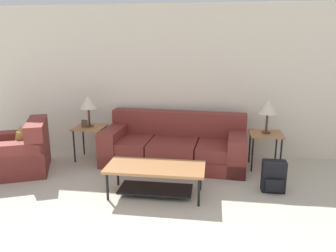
{
  "coord_description": "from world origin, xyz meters",
  "views": [
    {
      "loc": [
        0.51,
        -1.31,
        1.97
      ],
      "look_at": [
        -0.13,
        3.21,
        0.8
      ],
      "focal_mm": 35.0,
      "sensor_mm": 36.0,
      "label": 1
    }
  ],
  "objects_px": {
    "side_table_left": "(90,130)",
    "armchair": "(16,154)",
    "couch": "(175,146)",
    "table_lamp_right": "(268,108)",
    "coffee_table": "(155,173)",
    "table_lamp_left": "(88,103)",
    "side_table_right": "(266,137)",
    "backpack": "(274,177)"
  },
  "relations": [
    {
      "from": "armchair",
      "to": "side_table_left",
      "type": "distance_m",
      "value": 1.2
    },
    {
      "from": "coffee_table",
      "to": "side_table_left",
      "type": "bearing_deg",
      "value": 138.02
    },
    {
      "from": "couch",
      "to": "table_lamp_left",
      "type": "height_order",
      "value": "table_lamp_left"
    },
    {
      "from": "side_table_left",
      "to": "side_table_right",
      "type": "xyz_separation_m",
      "value": [
        2.91,
        0.0,
        0.0
      ]
    },
    {
      "from": "couch",
      "to": "armchair",
      "type": "bearing_deg",
      "value": -163.48
    },
    {
      "from": "coffee_table",
      "to": "table_lamp_left",
      "type": "relative_size",
      "value": 2.42
    },
    {
      "from": "coffee_table",
      "to": "side_table_left",
      "type": "relative_size",
      "value": 2.21
    },
    {
      "from": "couch",
      "to": "table_lamp_left",
      "type": "bearing_deg",
      "value": -179.78
    },
    {
      "from": "side_table_left",
      "to": "armchair",
      "type": "bearing_deg",
      "value": -143.05
    },
    {
      "from": "couch",
      "to": "table_lamp_right",
      "type": "height_order",
      "value": "table_lamp_right"
    },
    {
      "from": "coffee_table",
      "to": "side_table_left",
      "type": "height_order",
      "value": "side_table_left"
    },
    {
      "from": "couch",
      "to": "side_table_left",
      "type": "height_order",
      "value": "couch"
    },
    {
      "from": "table_lamp_left",
      "to": "backpack",
      "type": "height_order",
      "value": "table_lamp_left"
    },
    {
      "from": "table_lamp_left",
      "to": "table_lamp_right",
      "type": "relative_size",
      "value": 1.0
    },
    {
      "from": "coffee_table",
      "to": "armchair",
      "type": "bearing_deg",
      "value": 167.46
    },
    {
      "from": "side_table_left",
      "to": "side_table_right",
      "type": "bearing_deg",
      "value": 0.0
    },
    {
      "from": "couch",
      "to": "table_lamp_right",
      "type": "distance_m",
      "value": 1.61
    },
    {
      "from": "table_lamp_right",
      "to": "backpack",
      "type": "xyz_separation_m",
      "value": [
        -0.0,
        -0.89,
        -0.78
      ]
    },
    {
      "from": "backpack",
      "to": "side_table_left",
      "type": "bearing_deg",
      "value": 163.0
    },
    {
      "from": "armchair",
      "to": "backpack",
      "type": "distance_m",
      "value": 3.85
    },
    {
      "from": "side_table_right",
      "to": "backpack",
      "type": "height_order",
      "value": "side_table_right"
    },
    {
      "from": "armchair",
      "to": "side_table_right",
      "type": "relative_size",
      "value": 2.25
    },
    {
      "from": "table_lamp_left",
      "to": "table_lamp_right",
      "type": "distance_m",
      "value": 2.91
    },
    {
      "from": "couch",
      "to": "table_lamp_right",
      "type": "xyz_separation_m",
      "value": [
        1.45,
        -0.01,
        0.7
      ]
    },
    {
      "from": "coffee_table",
      "to": "table_lamp_left",
      "type": "bearing_deg",
      "value": 138.02
    },
    {
      "from": "side_table_left",
      "to": "table_lamp_right",
      "type": "height_order",
      "value": "table_lamp_right"
    },
    {
      "from": "coffee_table",
      "to": "side_table_right",
      "type": "xyz_separation_m",
      "value": [
        1.56,
        1.21,
        0.21
      ]
    },
    {
      "from": "couch",
      "to": "table_lamp_right",
      "type": "relative_size",
      "value": 4.46
    },
    {
      "from": "table_lamp_left",
      "to": "backpack",
      "type": "bearing_deg",
      "value": -17.0
    },
    {
      "from": "couch",
      "to": "armchair",
      "type": "distance_m",
      "value": 2.5
    },
    {
      "from": "couch",
      "to": "side_table_right",
      "type": "height_order",
      "value": "couch"
    },
    {
      "from": "armchair",
      "to": "side_table_right",
      "type": "xyz_separation_m",
      "value": [
        3.85,
        0.71,
        0.23
      ]
    },
    {
      "from": "coffee_table",
      "to": "table_lamp_right",
      "type": "bearing_deg",
      "value": 37.87
    },
    {
      "from": "couch",
      "to": "side_table_left",
      "type": "distance_m",
      "value": 1.48
    },
    {
      "from": "table_lamp_right",
      "to": "side_table_left",
      "type": "bearing_deg",
      "value": 180.0
    },
    {
      "from": "armchair",
      "to": "backpack",
      "type": "xyz_separation_m",
      "value": [
        3.85,
        -0.18,
        -0.07
      ]
    },
    {
      "from": "armchair",
      "to": "table_lamp_right",
      "type": "distance_m",
      "value": 3.98
    },
    {
      "from": "coffee_table",
      "to": "side_table_right",
      "type": "bearing_deg",
      "value": 37.87
    },
    {
      "from": "couch",
      "to": "side_table_left",
      "type": "xyz_separation_m",
      "value": [
        -1.46,
        -0.01,
        0.23
      ]
    },
    {
      "from": "table_lamp_right",
      "to": "table_lamp_left",
      "type": "bearing_deg",
      "value": 180.0
    },
    {
      "from": "backpack",
      "to": "table_lamp_right",
      "type": "bearing_deg",
      "value": 89.85
    },
    {
      "from": "couch",
      "to": "coffee_table",
      "type": "height_order",
      "value": "couch"
    }
  ]
}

